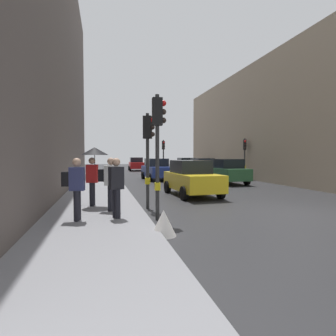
# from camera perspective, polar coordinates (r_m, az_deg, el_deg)

# --- Properties ---
(ground_plane) EXTENTS (120.00, 120.00, 0.00)m
(ground_plane) POSITION_cam_1_polar(r_m,az_deg,el_deg) (10.92, 24.81, -8.28)
(ground_plane) COLOR #28282B
(sidewalk_kerb) EXTENTS (3.14, 40.00, 0.16)m
(sidewalk_kerb) POSITION_cam_1_polar(r_m,az_deg,el_deg) (14.59, -13.80, -5.13)
(sidewalk_kerb) COLOR gray
(sidewalk_kerb) RESTS_ON ground
(traffic_light_mid_street) EXTENTS (0.33, 0.45, 3.44)m
(traffic_light_mid_street) POSITION_cam_1_polar(r_m,az_deg,el_deg) (24.57, 15.09, 3.27)
(traffic_light_mid_street) COLOR #2D2D2D
(traffic_light_mid_street) RESTS_ON ground
(traffic_light_near_left) EXTENTS (0.43, 0.25, 3.86)m
(traffic_light_near_left) POSITION_cam_1_polar(r_m,az_deg,el_deg) (8.79, -2.00, 6.82)
(traffic_light_near_left) COLOR #2D2D2D
(traffic_light_near_left) RESTS_ON ground
(traffic_light_near_right) EXTENTS (0.45, 0.34, 3.57)m
(traffic_light_near_right) POSITION_cam_1_polar(r_m,az_deg,el_deg) (10.67, -3.99, 4.99)
(traffic_light_near_right) COLOR #2D2D2D
(traffic_light_near_right) RESTS_ON ground
(traffic_light_far_median) EXTENTS (0.25, 0.43, 3.56)m
(traffic_light_far_median) POSITION_cam_1_polar(r_m,az_deg,el_deg) (28.51, -0.92, 3.41)
(traffic_light_far_median) COLOR #2D2D2D
(traffic_light_far_median) RESTS_ON ground
(car_yellow_taxi) EXTENTS (2.19, 4.29, 1.76)m
(car_yellow_taxi) POSITION_cam_1_polar(r_m,az_deg,el_deg) (14.31, 4.77, -2.01)
(car_yellow_taxi) COLOR yellow
(car_yellow_taxi) RESTS_ON ground
(car_dark_suv) EXTENTS (2.08, 4.23, 1.76)m
(car_dark_suv) POSITION_cam_1_polar(r_m,az_deg,el_deg) (32.46, 3.55, 0.50)
(car_dark_suv) COLOR black
(car_dark_suv) RESTS_ON ground
(car_green_estate) EXTENTS (2.21, 4.30, 1.76)m
(car_green_estate) POSITION_cam_1_polar(r_m,az_deg,el_deg) (20.72, 11.50, -0.66)
(car_green_estate) COLOR #2D6038
(car_green_estate) RESTS_ON ground
(car_blue_van) EXTENTS (2.22, 4.30, 1.76)m
(car_blue_van) POSITION_cam_1_polar(r_m,az_deg,el_deg) (23.48, -2.24, -0.25)
(car_blue_van) COLOR navy
(car_blue_van) RESTS_ON ground
(car_red_sedan) EXTENTS (2.15, 4.27, 1.76)m
(car_red_sedan) POSITION_cam_1_polar(r_m,az_deg,el_deg) (38.21, -6.35, 0.79)
(car_red_sedan) COLOR red
(car_red_sedan) RESTS_ON ground
(car_white_compact) EXTENTS (2.23, 4.31, 1.76)m
(car_white_compact) POSITION_cam_1_polar(r_m,az_deg,el_deg) (26.96, 6.72, 0.08)
(car_white_compact) COLOR silver
(car_white_compact) RESTS_ON ground
(pedestrian_with_umbrella) EXTENTS (1.00, 1.00, 2.14)m
(pedestrian_with_umbrella) POSITION_cam_1_polar(r_m,az_deg,el_deg) (10.74, -14.61, 1.58)
(pedestrian_with_umbrella) COLOR black
(pedestrian_with_umbrella) RESTS_ON sidewalk_kerb
(pedestrian_with_black_backpack) EXTENTS (0.66, 0.46, 1.77)m
(pedestrian_with_black_backpack) POSITION_cam_1_polar(r_m,az_deg,el_deg) (9.68, -11.57, -2.50)
(pedestrian_with_black_backpack) COLOR black
(pedestrian_with_black_backpack) RESTS_ON sidewalk_kerb
(pedestrian_with_grey_backpack) EXTENTS (0.63, 0.37, 1.77)m
(pedestrian_with_grey_backpack) POSITION_cam_1_polar(r_m,az_deg,el_deg) (8.47, -18.03, -3.28)
(pedestrian_with_grey_backpack) COLOR black
(pedestrian_with_grey_backpack) RESTS_ON sidewalk_kerb
(pedestrian_in_dark_coat) EXTENTS (0.46, 0.38, 1.77)m
(pedestrian_in_dark_coat) POSITION_cam_1_polar(r_m,az_deg,el_deg) (8.52, -10.30, -3.38)
(pedestrian_in_dark_coat) COLOR black
(pedestrian_in_dark_coat) RESTS_ON sidewalk_kerb
(warning_sign_triangle) EXTENTS (0.64, 0.64, 0.65)m
(warning_sign_triangle) POSITION_cam_1_polar(r_m,az_deg,el_deg) (7.20, -0.89, -10.92)
(warning_sign_triangle) COLOR silver
(warning_sign_triangle) RESTS_ON ground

